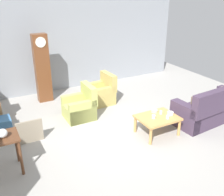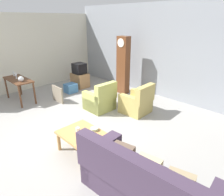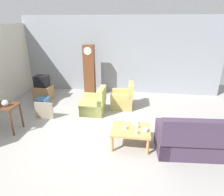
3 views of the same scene
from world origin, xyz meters
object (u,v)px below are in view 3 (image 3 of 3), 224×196
object	(u,v)px
grandfather_clock	(89,71)
cup_white_porcelain	(125,127)
tv_crt	(42,81)
cup_blue_rimmed	(137,132)
glass_dome_cloche	(5,103)
cup_cream_tall	(137,126)
framed_picture_leaning	(44,111)
coffee_table_wood	(131,131)
couch_floral	(203,141)
armchair_olive_near	(94,105)
armchair_olive_far	(123,99)
bowl_shallow_green	(135,123)
tv_stand_cabinet	(43,93)
bowl_white_stacked	(145,130)
storage_box_blue	(43,103)

from	to	relation	value
grandfather_clock	cup_white_porcelain	distance (m)	3.83
tv_crt	cup_blue_rimmed	size ratio (longest dim) A/B	5.77
glass_dome_cloche	cup_blue_rimmed	bearing A→B (deg)	-5.98
cup_white_porcelain	cup_cream_tall	world-z (taller)	cup_cream_tall
framed_picture_leaning	glass_dome_cloche	size ratio (longest dim) A/B	3.42
coffee_table_wood	grandfather_clock	size ratio (longest dim) A/B	0.46
couch_floral	armchair_olive_near	size ratio (longest dim) A/B	2.35
armchair_olive_far	glass_dome_cloche	distance (m)	3.78
armchair_olive_near	framed_picture_leaning	bearing A→B (deg)	-157.67
cup_cream_tall	bowl_shallow_green	world-z (taller)	cup_cream_tall
couch_floral	cup_blue_rimmed	xyz separation A→B (m)	(-1.54, -0.06, 0.15)
tv_stand_cabinet	cup_cream_tall	bearing A→B (deg)	-33.69
tv_stand_cabinet	armchair_olive_near	bearing A→B (deg)	-21.59
grandfather_clock	cup_cream_tall	world-z (taller)	grandfather_clock
grandfather_clock	tv_stand_cabinet	world-z (taller)	grandfather_clock
bowl_white_stacked	cup_blue_rimmed	bearing A→B (deg)	-145.56
couch_floral	cup_white_porcelain	bearing A→B (deg)	176.57
cup_cream_tall	glass_dome_cloche	bearing A→B (deg)	178.34
grandfather_clock	glass_dome_cloche	size ratio (longest dim) A/B	12.02
storage_box_blue	glass_dome_cloche	world-z (taller)	glass_dome_cloche
bowl_white_stacked	bowl_shallow_green	bearing A→B (deg)	129.65
storage_box_blue	grandfather_clock	bearing A→B (deg)	44.59
framed_picture_leaning	storage_box_blue	xyz separation A→B (m)	(-0.49, 0.85, -0.10)
framed_picture_leaning	cup_blue_rimmed	bearing A→B (deg)	-23.00
grandfather_clock	framed_picture_leaning	size ratio (longest dim) A/B	3.51
bowl_shallow_green	armchair_olive_near	bearing A→B (deg)	134.57
couch_floral	framed_picture_leaning	distance (m)	4.69
tv_stand_cabinet	storage_box_blue	distance (m)	0.74
couch_floral	bowl_white_stacked	bearing A→B (deg)	177.05
cup_white_porcelain	cup_cream_tall	distance (m)	0.31
grandfather_clock	tv_stand_cabinet	bearing A→B (deg)	-156.62
armchair_olive_far	glass_dome_cloche	world-z (taller)	glass_dome_cloche
grandfather_clock	framed_picture_leaning	xyz separation A→B (m)	(-0.95, -2.27, -0.78)
tv_stand_cabinet	storage_box_blue	bearing A→B (deg)	-66.47
tv_stand_cabinet	bowl_shallow_green	bearing A→B (deg)	-32.36
bowl_white_stacked	cup_white_porcelain	bearing A→B (deg)	175.21
framed_picture_leaning	bowl_white_stacked	distance (m)	3.39
tv_stand_cabinet	coffee_table_wood	bearing A→B (deg)	-35.73
storage_box_blue	cup_cream_tall	bearing A→B (deg)	-27.94
couch_floral	cup_blue_rimmed	world-z (taller)	couch_floral
glass_dome_cloche	storage_box_blue	bearing A→B (deg)	85.92
armchair_olive_near	grandfather_clock	bearing A→B (deg)	108.52
tv_crt	storage_box_blue	world-z (taller)	tv_crt
tv_stand_cabinet	glass_dome_cloche	xyz separation A→B (m)	(0.17, -2.41, 0.59)
armchair_olive_near	cup_cream_tall	distance (m)	2.21
tv_crt	cup_white_porcelain	size ratio (longest dim) A/B	5.53
couch_floral	bowl_white_stacked	world-z (taller)	couch_floral
bowl_shallow_green	bowl_white_stacked	bearing A→B (deg)	-50.35
tv_crt	glass_dome_cloche	size ratio (longest dim) A/B	2.74
cup_white_porcelain	cup_blue_rimmed	xyz separation A→B (m)	(0.28, -0.17, 0.00)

